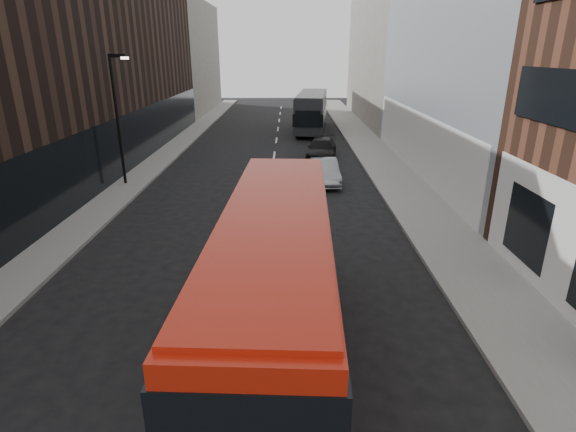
{
  "coord_description": "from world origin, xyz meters",
  "views": [
    {
      "loc": [
        1.1,
        -6.84,
        7.26
      ],
      "look_at": [
        1.07,
        6.1,
        2.5
      ],
      "focal_mm": 28.0,
      "sensor_mm": 36.0,
      "label": 1
    }
  ],
  "objects_px": {
    "car_b": "(325,171)",
    "car_c": "(322,149)",
    "street_lamp": "(118,112)",
    "red_bus": "(276,285)",
    "car_a": "(290,193)",
    "grey_bus": "(312,111)"
  },
  "relations": [
    {
      "from": "red_bus",
      "to": "car_a",
      "type": "relative_size",
      "value": 2.28
    },
    {
      "from": "grey_bus",
      "to": "car_c",
      "type": "height_order",
      "value": "grey_bus"
    },
    {
      "from": "car_b",
      "to": "car_c",
      "type": "relative_size",
      "value": 0.85
    },
    {
      "from": "grey_bus",
      "to": "car_a",
      "type": "distance_m",
      "value": 23.12
    },
    {
      "from": "car_a",
      "to": "street_lamp",
      "type": "bearing_deg",
      "value": 152.74
    },
    {
      "from": "street_lamp",
      "to": "red_bus",
      "type": "bearing_deg",
      "value": -60.28
    },
    {
      "from": "street_lamp",
      "to": "car_c",
      "type": "bearing_deg",
      "value": 30.36
    },
    {
      "from": "car_a",
      "to": "car_b",
      "type": "relative_size",
      "value": 1.07
    },
    {
      "from": "car_c",
      "to": "car_a",
      "type": "bearing_deg",
      "value": -94.75
    },
    {
      "from": "street_lamp",
      "to": "red_bus",
      "type": "height_order",
      "value": "street_lamp"
    },
    {
      "from": "red_bus",
      "to": "car_a",
      "type": "height_order",
      "value": "red_bus"
    },
    {
      "from": "red_bus",
      "to": "grey_bus",
      "type": "height_order",
      "value": "red_bus"
    },
    {
      "from": "street_lamp",
      "to": "red_bus",
      "type": "xyz_separation_m",
      "value": [
        9.02,
        -15.81,
        -1.91
      ]
    },
    {
      "from": "street_lamp",
      "to": "grey_bus",
      "type": "bearing_deg",
      "value": 58.86
    },
    {
      "from": "car_a",
      "to": "car_b",
      "type": "bearing_deg",
      "value": 61.55
    },
    {
      "from": "car_b",
      "to": "car_c",
      "type": "distance_m",
      "value": 6.26
    },
    {
      "from": "street_lamp",
      "to": "car_b",
      "type": "height_order",
      "value": "street_lamp"
    },
    {
      "from": "red_bus",
      "to": "grey_bus",
      "type": "relative_size",
      "value": 0.91
    },
    {
      "from": "car_b",
      "to": "car_c",
      "type": "xyz_separation_m",
      "value": [
        0.26,
        6.25,
        0.02
      ]
    },
    {
      "from": "red_bus",
      "to": "grey_bus",
      "type": "bearing_deg",
      "value": 88.12
    },
    {
      "from": "car_a",
      "to": "car_c",
      "type": "relative_size",
      "value": 0.91
    },
    {
      "from": "grey_bus",
      "to": "car_c",
      "type": "xyz_separation_m",
      "value": [
        0.16,
        -12.19,
        -1.21
      ]
    }
  ]
}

